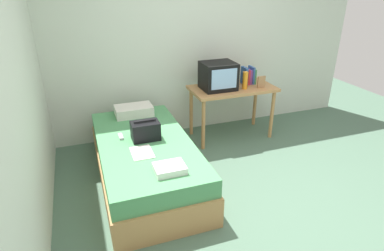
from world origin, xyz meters
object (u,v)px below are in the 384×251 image
at_px(book_row, 248,76).
at_px(handbag, 145,131).
at_px(magazine, 142,153).
at_px(bed, 146,161).
at_px(tv, 218,76).
at_px(picture_frame, 261,82).
at_px(remote_silver, 121,136).
at_px(water_bottle, 245,80).
at_px(pillow, 134,111).
at_px(folded_towel, 170,168).
at_px(remote_dark, 177,163).
at_px(desk, 232,94).

xyz_separation_m(book_row, handbag, (-1.65, -0.77, -0.24)).
bearing_deg(book_row, magazine, -148.82).
bearing_deg(bed, tv, 31.73).
distance_m(picture_frame, handbag, 1.82).
bearing_deg(tv, book_row, 8.89).
height_order(bed, picture_frame, picture_frame).
xyz_separation_m(tv, remote_silver, (-1.41, -0.56, -0.40)).
xyz_separation_m(water_bottle, pillow, (-1.49, 0.14, -0.29)).
relative_size(pillow, folded_towel, 1.67).
bearing_deg(magazine, picture_frame, 24.37).
bearing_deg(pillow, folded_towel, -87.51).
bearing_deg(handbag, remote_dark, -75.08).
height_order(bed, water_bottle, water_bottle).
height_order(picture_frame, handbag, picture_frame).
bearing_deg(remote_silver, magazine, -70.58).
bearing_deg(water_bottle, book_row, 51.76).
height_order(bed, tv, tv).
bearing_deg(picture_frame, remote_dark, -143.75).
xyz_separation_m(remote_dark, folded_towel, (-0.10, -0.10, 0.02)).
height_order(remote_dark, folded_towel, folded_towel).
height_order(book_row, pillow, book_row).
relative_size(water_bottle, handbag, 0.78).
height_order(book_row, remote_silver, book_row).
height_order(magazine, remote_dark, remote_dark).
height_order(desk, folded_towel, desk).
relative_size(book_row, pillow, 0.52).
height_order(tv, remote_dark, tv).
height_order(pillow, handbag, handbag).
distance_m(book_row, pillow, 1.67).
bearing_deg(handbag, pillow, 89.77).
bearing_deg(picture_frame, book_row, 107.69).
height_order(desk, picture_frame, picture_frame).
bearing_deg(picture_frame, folded_towel, -143.01).
relative_size(bed, pillow, 4.28).
bearing_deg(desk, book_row, 15.92).
xyz_separation_m(desk, handbag, (-1.38, -0.69, -0.04)).
bearing_deg(tv, remote_silver, -158.24).
bearing_deg(remote_dark, handbag, 104.92).
bearing_deg(bed, pillow, 87.81).
relative_size(bed, picture_frame, 12.22).
distance_m(water_bottle, picture_frame, 0.24).
relative_size(desk, magazine, 4.00).
bearing_deg(water_bottle, bed, -158.16).
height_order(bed, desk, desk).
relative_size(bed, desk, 1.72).
bearing_deg(bed, remote_silver, 143.66).
relative_size(handbag, remote_dark, 1.92).
xyz_separation_m(magazine, remote_silver, (-0.15, 0.42, 0.01)).
height_order(handbag, remote_dark, handbag).
distance_m(bed, folded_towel, 0.74).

